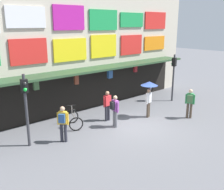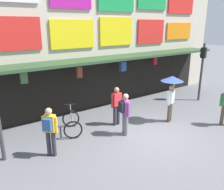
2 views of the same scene
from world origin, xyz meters
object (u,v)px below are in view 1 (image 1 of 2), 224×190
Objects in this scene: bicycle_parked at (74,120)px; pedestrian_in_red at (115,109)px; traffic_light_far at (174,70)px; traffic_light_near at (25,99)px; pedestrian_in_purple at (190,101)px; pedestrian_in_blue at (107,104)px; pedestrian_in_green at (63,122)px; pedestrian_with_umbrella at (149,89)px.

pedestrian_in_red reaches higher than bicycle_parked.
traffic_light_far is at bearing 8.24° from pedestrian_in_red.
traffic_light_far is (10.43, 0.02, 0.00)m from traffic_light_near.
traffic_light_far is 1.90× the size of pedestrian_in_purple.
pedestrian_in_blue is at bearing -13.66° from bicycle_parked.
pedestrian_in_green is 1.00× the size of pedestrian_in_purple.
traffic_light_near is at bearing 162.00° from pedestrian_in_purple.
traffic_light_far is 6.33m from pedestrian_in_red.
bicycle_parked is 0.80× the size of pedestrian_in_blue.
pedestrian_in_red is 1.00× the size of pedestrian_in_blue.
pedestrian_in_green is 5.42m from pedestrian_with_umbrella.
traffic_light_far is at bearing 15.85° from pedestrian_with_umbrella.
traffic_light_far is 1.90× the size of pedestrian_in_blue.
pedestrian_in_purple is at bearing -46.21° from pedestrian_with_umbrella.
pedestrian_with_umbrella is at bearing -3.87° from pedestrian_in_red.
pedestrian_in_purple is (4.03, -1.82, 0.00)m from pedestrian_in_red.
pedestrian_in_blue is at bearing 0.80° from traffic_light_near.
traffic_light_far is 9.19m from pedestrian_in_green.
pedestrian_with_umbrella reaches higher than pedestrian_in_green.
bicycle_parked is at bearing 41.42° from pedestrian_in_green.
traffic_light_far is at bearing 0.10° from traffic_light_near.
pedestrian_in_green is at bearing 163.74° from pedestrian_in_purple.
pedestrian_in_green is (-3.24, -0.73, 0.04)m from pedestrian_in_blue.
traffic_light_far is 1.54× the size of pedestrian_with_umbrella.
pedestrian_in_blue is at bearing 152.65° from pedestrian_with_umbrella.
traffic_light_far is 3.90m from pedestrian_with_umbrella.
pedestrian_in_purple is at bearing -128.26° from traffic_light_far.
traffic_light_far is at bearing -0.44° from pedestrian_in_blue.
bicycle_parked is at bearing 150.16° from pedestrian_in_purple.
traffic_light_near reaches higher than bicycle_parked.
pedestrian_in_purple is 0.81× the size of pedestrian_with_umbrella.
pedestrian_with_umbrella is (-3.72, -1.06, -0.50)m from traffic_light_far.
pedestrian_with_umbrella is (-1.59, 1.65, 0.66)m from pedestrian_in_purple.
pedestrian_in_red is at bearing -11.58° from traffic_light_near.
pedestrian_in_green is (-2.93, 0.21, 0.00)m from pedestrian_in_red.
traffic_light_near is 2.38× the size of bicycle_parked.
bicycle_parked is 0.80× the size of pedestrian_in_red.
traffic_light_far is 3.64m from pedestrian_in_purple.
pedestrian_in_red is 1.00× the size of pedestrian_in_purple.
traffic_light_far is 5.98m from pedestrian_in_blue.
traffic_light_near reaches higher than pedestrian_in_green.
pedestrian_with_umbrella is at bearing 133.79° from pedestrian_in_purple.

